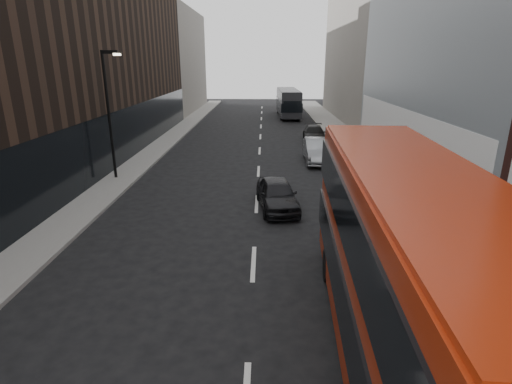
# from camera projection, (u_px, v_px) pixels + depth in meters

# --- Properties ---
(sidewalk_right) EXTENTS (3.00, 80.00, 0.15)m
(sidewalk_right) POSITION_uv_depth(u_px,v_px,m) (360.00, 153.00, 29.65)
(sidewalk_right) COLOR slate
(sidewalk_right) RESTS_ON ground
(sidewalk_left) EXTENTS (2.00, 80.00, 0.15)m
(sidewalk_left) POSITION_uv_depth(u_px,v_px,m) (153.00, 152.00, 29.95)
(sidewalk_left) COLOR slate
(sidewalk_left) RESTS_ON ground
(building_modern_block) EXTENTS (5.03, 22.00, 20.00)m
(building_modern_block) POSITION_uv_depth(u_px,v_px,m) (460.00, 0.00, 22.70)
(building_modern_block) COLOR #A7ADB2
(building_modern_block) RESTS_ON ground
(building_victorian) EXTENTS (6.50, 24.00, 21.00)m
(building_victorian) POSITION_uv_depth(u_px,v_px,m) (363.00, 32.00, 44.62)
(building_victorian) COLOR slate
(building_victorian) RESTS_ON ground
(building_left_mid) EXTENTS (5.00, 24.00, 14.00)m
(building_left_mid) POSITION_uv_depth(u_px,v_px,m) (120.00, 56.00, 32.60)
(building_left_mid) COLOR black
(building_left_mid) RESTS_ON ground
(building_left_far) EXTENTS (5.00, 20.00, 13.00)m
(building_left_far) POSITION_uv_depth(u_px,v_px,m) (177.00, 62.00, 53.64)
(building_left_far) COLOR slate
(building_left_far) RESTS_ON ground
(street_lamp) EXTENTS (1.06, 0.22, 7.00)m
(street_lamp) POSITION_uv_depth(u_px,v_px,m) (109.00, 107.00, 22.02)
(street_lamp) COLOR black
(street_lamp) RESTS_ON sidewalk_left
(red_bus) EXTENTS (3.37, 11.61, 4.63)m
(red_bus) POSITION_uv_depth(u_px,v_px,m) (406.00, 265.00, 8.30)
(red_bus) COLOR #952109
(red_bus) RESTS_ON ground
(grey_bus) EXTENTS (2.68, 10.26, 3.29)m
(grey_bus) POSITION_uv_depth(u_px,v_px,m) (288.00, 102.00, 49.07)
(grey_bus) COLOR black
(grey_bus) RESTS_ON ground
(car_a) EXTENTS (2.20, 4.33, 1.41)m
(car_a) POSITION_uv_depth(u_px,v_px,m) (277.00, 194.00, 18.58)
(car_a) COLOR black
(car_a) RESTS_ON ground
(car_b) EXTENTS (1.74, 4.83, 1.58)m
(car_b) POSITION_uv_depth(u_px,v_px,m) (317.00, 150.00, 27.22)
(car_b) COLOR gray
(car_b) RESTS_ON ground
(car_c) EXTENTS (2.09, 4.63, 1.32)m
(car_c) POSITION_uv_depth(u_px,v_px,m) (314.00, 134.00, 34.16)
(car_c) COLOR black
(car_c) RESTS_ON ground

